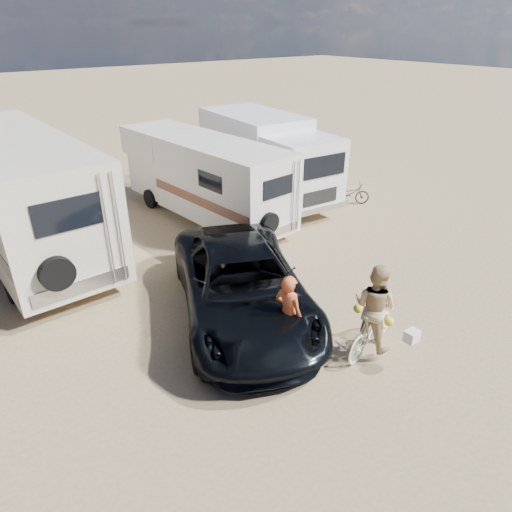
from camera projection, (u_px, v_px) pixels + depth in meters
ground at (336, 303)px, 11.41m from camera, size 140.00×140.00×0.00m
rv_main at (204, 179)px, 15.80m from camera, size 2.68×7.43×2.83m
rv_left at (23, 198)px, 13.15m from camera, size 2.87×8.63×3.52m
box_truck at (267, 159)px, 17.49m from camera, size 3.19×6.72×3.18m
dark_suv at (242, 285)px, 10.55m from camera, size 5.02×6.61×1.67m
bike_man at (287, 337)px, 9.42m from camera, size 1.84×0.96×0.92m
bike_woman at (371, 330)px, 9.51m from camera, size 1.84×0.84×1.06m
rider_man at (288, 321)px, 9.23m from camera, size 0.54×0.71×1.73m
rider_woman at (373, 314)px, 9.32m from camera, size 0.88×1.04×1.89m
bike_parked at (349, 194)px, 17.46m from camera, size 1.60×1.42×0.84m
cooler at (270, 256)px, 13.26m from camera, size 0.56×0.43×0.43m
crate at (272, 237)px, 14.53m from camera, size 0.55×0.55×0.35m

